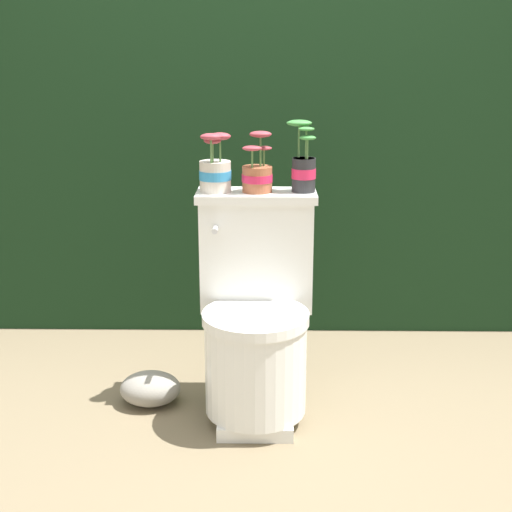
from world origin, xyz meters
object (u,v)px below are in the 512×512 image
potted_plant_middle (303,167)px  potted_plant_left (215,171)px  toilet (256,321)px  potted_plant_midleft (257,174)px  garden_stone (150,388)px

potted_plant_middle → potted_plant_left: bearing=-178.5°
toilet → potted_plant_midleft: 0.52m
potted_plant_middle → toilet: bearing=-141.1°
potted_plant_midleft → garden_stone: bearing=-168.8°
potted_plant_left → potted_plant_middle: 0.31m
potted_plant_midleft → garden_stone: 0.90m
garden_stone → potted_plant_left: bearing=17.3°
potted_plant_left → potted_plant_midleft: bearing=0.4°
potted_plant_midleft → potted_plant_middle: bearing=2.6°
potted_plant_left → potted_plant_midleft: size_ratio=0.98×
toilet → garden_stone: size_ratio=3.51×
potted_plant_left → potted_plant_midleft: (0.15, 0.00, -0.01)m
potted_plant_midleft → potted_plant_middle: potted_plant_middle is taller
potted_plant_left → potted_plant_midleft: 0.15m
toilet → potted_plant_left: bearing=139.2°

